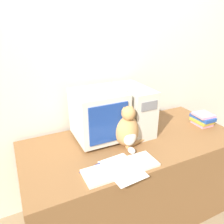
# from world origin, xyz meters

# --- Properties ---
(wall_back) EXTENTS (7.00, 0.05, 2.50)m
(wall_back) POSITION_xyz_m (0.00, 0.85, 1.25)
(wall_back) COLOR beige
(wall_back) RESTS_ON ground_plane
(desk) EXTENTS (1.73, 0.79, 0.76)m
(desk) POSITION_xyz_m (0.00, 0.39, 0.38)
(desk) COLOR brown
(desk) RESTS_ON ground_plane
(crt_monitor) EXTENTS (0.37, 0.38, 0.40)m
(crt_monitor) POSITION_xyz_m (-0.23, 0.55, 0.97)
(crt_monitor) COLOR beige
(crt_monitor) RESTS_ON desk
(computer_tower) EXTENTS (0.20, 0.43, 0.39)m
(computer_tower) POSITION_xyz_m (0.09, 0.55, 0.96)
(computer_tower) COLOR beige
(computer_tower) RESTS_ON desk
(keyboard) EXTENTS (0.50, 0.18, 0.02)m
(keyboard) POSITION_xyz_m (-0.26, 0.12, 0.77)
(keyboard) COLOR silver
(keyboard) RESTS_ON desk
(cat) EXTENTS (0.30, 0.27, 0.34)m
(cat) POSITION_xyz_m (-0.08, 0.36, 0.90)
(cat) COLOR #B7844C
(cat) RESTS_ON desk
(book_stack) EXTENTS (0.17, 0.20, 0.10)m
(book_stack) POSITION_xyz_m (0.73, 0.37, 0.82)
(book_stack) COLOR pink
(book_stack) RESTS_ON desk
(pen) EXTENTS (0.15, 0.04, 0.01)m
(pen) POSITION_xyz_m (-0.43, 0.21, 0.77)
(pen) COLOR navy
(pen) RESTS_ON desk
(paper_sheet) EXTENTS (0.23, 0.31, 0.00)m
(paper_sheet) POSITION_xyz_m (-0.25, 0.11, 0.76)
(paper_sheet) COLOR white
(paper_sheet) RESTS_ON desk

